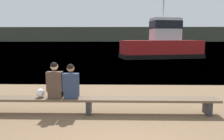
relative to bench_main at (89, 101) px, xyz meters
The scene contains 7 objects.
water_surface 123.79m from the bench_main, 89.68° to the left, with size 240.00×240.00×0.00m, color teal.
far_shoreline 145.65m from the bench_main, 89.73° to the left, with size 600.00×12.00×9.59m, color #424738.
bench_main is the anchor object (origin of this frame).
person_left 1.06m from the bench_main, behind, with size 0.43×0.37×1.00m.
person_right 0.68m from the bench_main, behind, with size 0.43×0.37×0.95m.
shopping_bag 1.37m from the bench_main, behind, with size 0.23×0.23×0.25m.
tugboat_red 18.57m from the bench_main, 72.45° to the left, with size 9.08×4.85×7.22m.
Camera 1 is at (0.08, -2.65, 2.07)m, focal length 35.00 mm.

